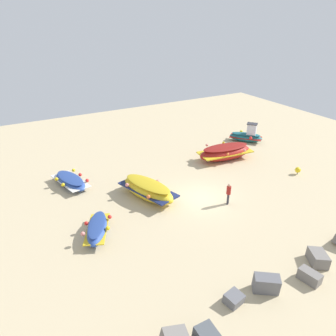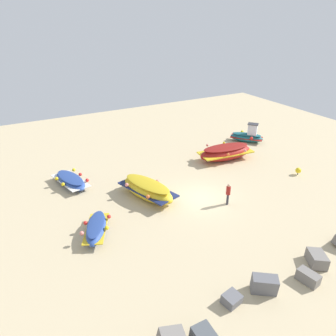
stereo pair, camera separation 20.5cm
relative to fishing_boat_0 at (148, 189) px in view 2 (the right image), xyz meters
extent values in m
plane|color=#C6B289|center=(-3.42, 2.01, -0.69)|extent=(51.92, 51.92, 0.00)
ellipsoid|color=gold|center=(0.00, 0.00, -0.06)|extent=(3.22, 5.21, 1.30)
cube|color=navy|center=(0.00, 0.00, 0.00)|extent=(3.21, 5.04, 0.14)
ellipsoid|color=gold|center=(0.00, 0.00, 0.47)|extent=(2.82, 4.58, 0.23)
sphere|color=orange|center=(0.63, 1.39, 0.27)|extent=(0.28, 0.28, 0.28)
sphere|color=#EA7F75|center=(-0.98, -0.31, 0.28)|extent=(0.28, 0.28, 0.28)
sphere|color=#EA7F75|center=(1.31, -0.78, 0.35)|extent=(0.28, 0.28, 0.28)
ellipsoid|color=maroon|center=(-9.41, -2.87, -0.03)|extent=(5.41, 2.43, 1.35)
cube|color=gold|center=(-9.41, -2.87, 0.03)|extent=(5.21, 2.46, 0.14)
ellipsoid|color=maroon|center=(-9.41, -2.87, 0.52)|extent=(4.76, 2.12, 0.24)
sphere|color=#EA7F75|center=(-8.12, -4.06, 0.56)|extent=(0.24, 0.24, 0.24)
sphere|color=orange|center=(-8.86, -1.83, 0.31)|extent=(0.24, 0.24, 0.24)
sphere|color=yellow|center=(-9.96, -3.90, 0.50)|extent=(0.24, 0.24, 0.24)
sphere|color=#EA7F75|center=(-10.69, -1.68, 0.35)|extent=(0.24, 0.24, 0.24)
ellipsoid|color=#2D4C9E|center=(4.73, 2.56, -0.27)|extent=(2.55, 3.55, 0.87)
cube|color=gold|center=(4.73, 2.56, -0.23)|extent=(2.51, 3.43, 0.11)
ellipsoid|color=navy|center=(4.73, 2.56, 0.08)|extent=(2.23, 3.11, 0.17)
sphere|color=#EA7F75|center=(5.74, 3.05, 0.06)|extent=(0.26, 0.26, 0.26)
sphere|color=yellow|center=(4.24, 3.13, -0.02)|extent=(0.26, 0.26, 0.26)
sphere|color=red|center=(5.23, 1.99, -0.02)|extent=(0.26, 0.26, 0.26)
sphere|color=red|center=(3.73, 2.07, 0.01)|extent=(0.26, 0.26, 0.26)
ellipsoid|color=#2D4C9E|center=(4.55, -4.69, -0.32)|extent=(2.41, 4.15, 0.79)
cube|color=white|center=(4.55, -4.69, -0.29)|extent=(2.41, 4.01, 0.11)
ellipsoid|color=navy|center=(4.55, -4.69, -0.01)|extent=(2.10, 3.65, 0.16)
sphere|color=yellow|center=(3.94, -5.96, -0.02)|extent=(0.28, 0.28, 0.28)
sphere|color=yellow|center=(5.53, -5.02, -0.02)|extent=(0.28, 0.28, 0.28)
sphere|color=red|center=(3.69, -4.90, -0.03)|extent=(0.28, 0.28, 0.28)
sphere|color=yellow|center=(5.28, -3.96, -0.09)|extent=(0.28, 0.28, 0.28)
sphere|color=red|center=(3.44, -3.83, -0.13)|extent=(0.28, 0.28, 0.28)
ellipsoid|color=#1E6670|center=(-14.24, -5.54, -0.26)|extent=(3.18, 3.39, 0.89)
cube|color=maroon|center=(-14.24, -5.54, -0.21)|extent=(3.12, 3.32, 0.09)
ellipsoid|color=#1A565F|center=(-14.24, -5.54, 0.11)|extent=(2.79, 2.98, 0.15)
cube|color=silver|center=(-14.59, -5.14, 0.73)|extent=(1.16, 1.17, 1.11)
cube|color=#333338|center=(-14.59, -5.14, 1.32)|extent=(1.34, 1.36, 0.06)
sphere|color=yellow|center=(-14.42, -6.48, 0.08)|extent=(0.33, 0.33, 0.33)
sphere|color=red|center=(-14.07, -4.60, 0.02)|extent=(0.33, 0.33, 0.33)
cylinder|color=#2D2D38|center=(-4.56, 3.64, -0.28)|extent=(0.14, 0.14, 0.82)
cylinder|color=#2D2D38|center=(-4.69, 3.54, -0.28)|extent=(0.14, 0.14, 0.82)
cylinder|color=maroon|center=(-4.63, 3.59, 0.43)|extent=(0.32, 0.32, 0.60)
sphere|color=tan|center=(-4.63, 3.59, 0.84)|extent=(0.22, 0.22, 0.22)
cube|color=slate|center=(-5.06, 10.90, -0.37)|extent=(1.44, 1.54, 0.80)
cube|color=slate|center=(-3.54, 11.63, -0.39)|extent=(0.82, 1.20, 0.64)
cube|color=slate|center=(-1.07, 11.04, -0.22)|extent=(1.41, 1.31, 1.03)
cube|color=slate|center=(0.78, 10.86, -0.43)|extent=(0.95, 0.93, 0.61)
cylinder|color=#3F3F42|center=(-12.85, 2.67, -0.62)|extent=(0.08, 0.08, 0.15)
sphere|color=yellow|center=(-12.85, 2.67, -0.30)|extent=(0.48, 0.48, 0.48)
camera|label=1|loc=(9.10, 19.36, 11.91)|focal=35.36mm
camera|label=2|loc=(8.92, 19.46, 11.91)|focal=35.36mm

